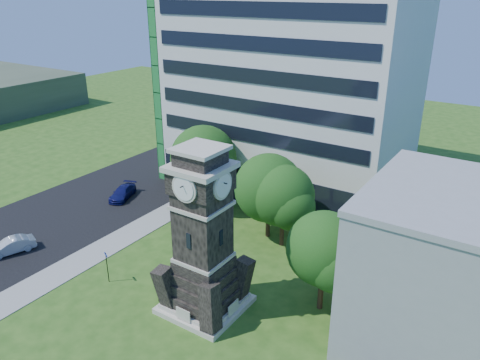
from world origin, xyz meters
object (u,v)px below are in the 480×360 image
Objects in this scene: clock_tower at (203,243)px; car_street_mid at (11,246)px; car_street_north at (123,193)px; street_sign at (107,264)px; park_bench at (170,298)px.

car_street_mid is at bearing -169.75° from clock_tower.
car_street_mid reaches higher than car_street_north.
street_sign is (-8.25, -1.70, -3.64)m from clock_tower.
park_bench is at bearing 27.67° from car_street_mid.
clock_tower reaches higher than car_street_mid.
car_street_north is at bearing 160.49° from park_bench.
clock_tower is at bearing 40.69° from park_bench.
clock_tower is at bearing -49.02° from car_street_north.
car_street_north reaches higher than park_bench.
street_sign reaches higher than car_street_mid.
park_bench is at bearing 29.74° from street_sign.
car_street_mid is 1.52× the size of street_sign.
clock_tower is 9.18m from street_sign.
car_street_north is 2.43× the size of park_bench.
clock_tower is 22.03m from car_street_north.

